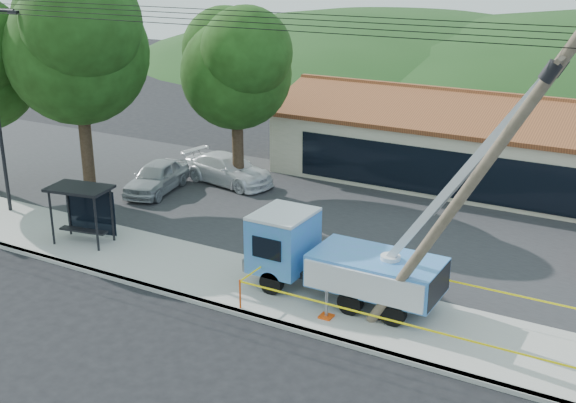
% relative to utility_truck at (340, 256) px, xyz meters
% --- Properties ---
extents(ground, '(120.00, 120.00, 0.00)m').
position_rel_utility_truck_xyz_m(ground, '(-2.56, -4.67, -1.61)').
color(ground, black).
rests_on(ground, ground).
extents(curb, '(60.00, 0.25, 0.15)m').
position_rel_utility_truck_xyz_m(curb, '(-2.56, -2.57, -1.53)').
color(curb, '#AAA99F').
rests_on(curb, ground).
extents(sidewalk, '(60.00, 4.00, 0.15)m').
position_rel_utility_truck_xyz_m(sidewalk, '(-2.56, -0.67, -1.53)').
color(sidewalk, '#AAA99F').
rests_on(sidewalk, ground).
extents(parking_lot, '(60.00, 12.00, 0.10)m').
position_rel_utility_truck_xyz_m(parking_lot, '(-2.56, 7.33, -1.56)').
color(parking_lot, '#28282B').
rests_on(parking_lot, ground).
extents(strip_mall, '(22.50, 8.53, 4.67)m').
position_rel_utility_truck_xyz_m(strip_mall, '(1.44, 15.31, 0.27)').
color(strip_mall, '#BEB896').
rests_on(strip_mall, ground).
extents(tree_west_near, '(7.56, 6.72, 10.80)m').
position_rel_utility_truck_xyz_m(tree_west_near, '(-14.56, 3.33, 5.92)').
color(tree_west_near, '#332316').
rests_on(tree_west_near, ground).
extents(tree_lot, '(6.30, 5.60, 8.94)m').
position_rel_utility_truck_xyz_m(tree_lot, '(-9.56, 8.33, 4.60)').
color(tree_lot, '#332316').
rests_on(tree_lot, ground).
extents(hill_west, '(78.40, 56.00, 28.00)m').
position_rel_utility_truck_xyz_m(hill_west, '(-17.56, 50.33, -1.61)').
color(hill_west, '#183814').
rests_on(hill_west, ground).
extents(utility_truck, '(10.29, 3.53, 9.51)m').
position_rel_utility_truck_xyz_m(utility_truck, '(0.00, 0.00, 0.00)').
color(utility_truck, black).
rests_on(utility_truck, ground).
extents(leaning_pole, '(5.46, 1.79, 9.42)m').
position_rel_utility_truck_xyz_m(leaning_pole, '(4.46, -1.03, 3.64)').
color(leaning_pole, brown).
rests_on(leaning_pole, ground).
extents(bus_shelter, '(2.65, 1.90, 2.33)m').
position_rel_utility_truck_xyz_m(bus_shelter, '(-10.96, -0.63, 0.24)').
color(bus_shelter, black).
rests_on(bus_shelter, ground).
extents(caution_tape, '(10.64, 3.48, 1.00)m').
position_rel_utility_truck_xyz_m(caution_tape, '(2.87, -0.68, -0.71)').
color(caution_tape, '#F3490D').
rests_on(caution_tape, ground).
extents(car_silver, '(2.65, 4.66, 1.50)m').
position_rel_utility_truck_xyz_m(car_silver, '(-12.59, 5.76, -1.61)').
color(car_silver, '#A2A5A9').
rests_on(car_silver, ground).
extents(car_white, '(5.29, 2.84, 1.46)m').
position_rel_utility_truck_xyz_m(car_white, '(-10.34, 8.57, -1.61)').
color(car_white, white).
rests_on(car_white, ground).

